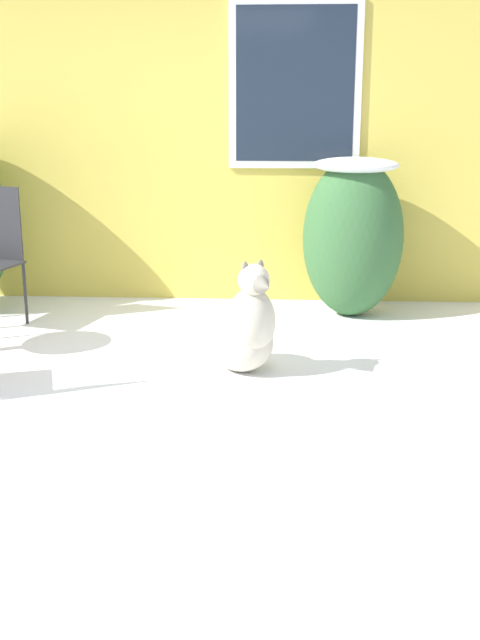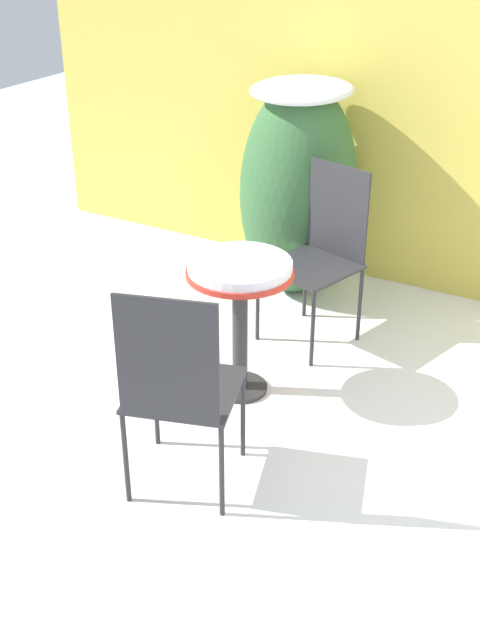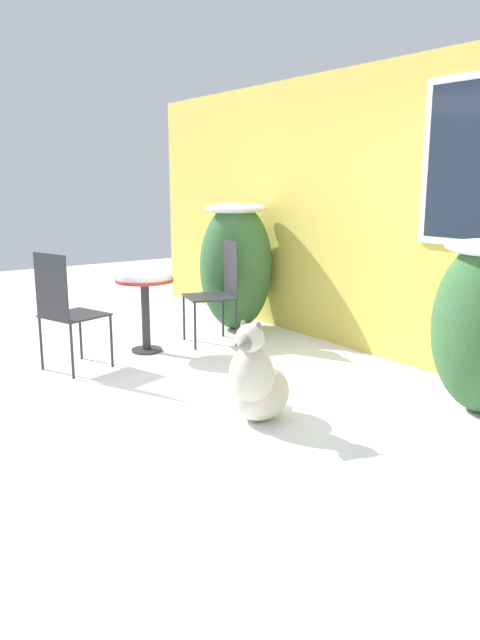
# 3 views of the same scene
# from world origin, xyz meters

# --- Properties ---
(ground_plane) EXTENTS (16.00, 16.00, 0.00)m
(ground_plane) POSITION_xyz_m (0.00, 0.00, 0.00)
(ground_plane) COLOR white
(shrub_left) EXTENTS (0.75, 0.85, 1.43)m
(shrub_left) POSITION_xyz_m (-1.67, 1.72, 0.75)
(shrub_left) COLOR #386638
(shrub_left) RESTS_ON ground_plane
(patio_table) EXTENTS (0.57, 0.57, 0.79)m
(patio_table) POSITION_xyz_m (-1.37, 0.42, 0.63)
(patio_table) COLOR #2D2D30
(patio_table) RESTS_ON ground_plane
(patio_chair_near_table) EXTENTS (0.59, 0.59, 1.07)m
(patio_chair_near_table) POSITION_xyz_m (-1.26, 1.21, 0.59)
(patio_chair_near_table) COLOR #2D2D30
(patio_chair_near_table) RESTS_ON ground_plane
(patio_chair_far_side) EXTENTS (0.60, 0.60, 1.07)m
(patio_chair_far_side) POSITION_xyz_m (-1.18, -0.45, 0.59)
(patio_chair_far_side) COLOR #2D2D30
(patio_chair_far_side) RESTS_ON ground_plane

